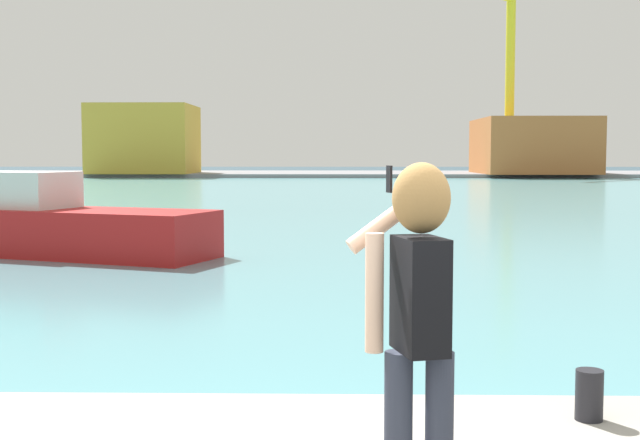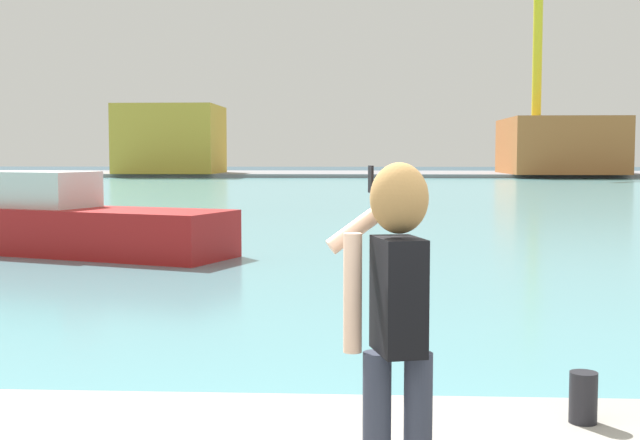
% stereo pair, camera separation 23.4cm
% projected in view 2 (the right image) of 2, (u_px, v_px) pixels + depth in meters
% --- Properties ---
extents(ground_plane, '(220.00, 220.00, 0.00)m').
position_uv_depth(ground_plane, '(362.00, 192.00, 54.09)').
color(ground_plane, '#334751').
extents(harbor_water, '(140.00, 100.00, 0.02)m').
position_uv_depth(harbor_water, '(362.00, 191.00, 56.08)').
color(harbor_water, '#599EA8').
rests_on(harbor_water, ground_plane).
extents(far_shore_dock, '(140.00, 20.00, 0.40)m').
position_uv_depth(far_shore_dock, '(363.00, 174.00, 95.89)').
color(far_shore_dock, gray).
rests_on(far_shore_dock, ground_plane).
extents(person_photographer, '(0.54, 0.54, 1.74)m').
position_uv_depth(person_photographer, '(396.00, 302.00, 4.06)').
color(person_photographer, '#2D3342').
rests_on(person_photographer, quay_promenade).
extents(harbor_bollard, '(0.18, 0.18, 0.34)m').
position_uv_depth(harbor_bollard, '(583.00, 397.00, 5.58)').
color(harbor_bollard, black).
rests_on(harbor_bollard, quay_promenade).
extents(boat_moored, '(8.61, 4.96, 2.00)m').
position_uv_depth(boat_moored, '(63.00, 224.00, 20.64)').
color(boat_moored, '#B21919').
rests_on(boat_moored, harbor_water).
extents(warehouse_left, '(10.53, 10.06, 7.29)m').
position_uv_depth(warehouse_left, '(171.00, 139.00, 91.19)').
color(warehouse_left, gold).
rests_on(warehouse_left, far_shore_dock).
extents(warehouse_right, '(11.39, 13.90, 5.84)m').
position_uv_depth(warehouse_right, '(560.00, 146.00, 89.50)').
color(warehouse_right, '#B26633').
rests_on(warehouse_right, far_shore_dock).
extents(port_crane, '(7.24, 7.61, 19.50)m').
position_uv_depth(port_crane, '(532.00, 66.00, 89.76)').
color(port_crane, yellow).
rests_on(port_crane, far_shore_dock).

